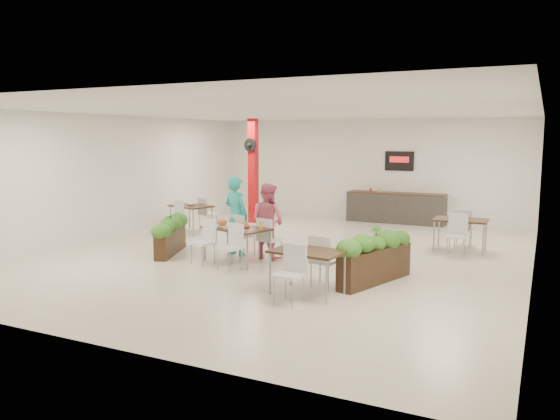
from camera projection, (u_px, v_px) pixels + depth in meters
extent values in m
plane|color=beige|center=(289.00, 254.00, 12.32)|extent=(12.00, 12.00, 0.00)
cube|color=white|center=(368.00, 170.00, 17.46)|extent=(10.00, 0.10, 3.20)
cube|color=white|center=(85.00, 220.00, 6.77)|extent=(10.00, 0.10, 3.20)
cube|color=white|center=(116.00, 177.00, 14.29)|extent=(0.10, 12.00, 3.20)
cube|color=white|center=(537.00, 194.00, 9.94)|extent=(0.10, 12.00, 3.20)
cube|color=white|center=(289.00, 111.00, 11.90)|extent=(10.00, 12.00, 0.04)
cube|color=#A80B0E|center=(253.00, 171.00, 16.80)|extent=(0.25, 0.25, 3.20)
cylinder|color=black|center=(250.00, 145.00, 16.54)|extent=(0.40, 0.06, 0.40)
sphere|color=black|center=(250.00, 145.00, 16.50)|extent=(0.12, 0.12, 0.12)
cube|color=#292724|center=(396.00, 208.00, 16.86)|extent=(3.00, 0.60, 0.90)
cube|color=black|center=(396.00, 193.00, 16.80)|extent=(3.00, 0.62, 0.04)
cube|color=black|center=(399.00, 161.00, 16.95)|extent=(0.90, 0.04, 0.60)
cube|color=red|center=(399.00, 159.00, 16.92)|extent=(0.60, 0.02, 0.18)
imported|color=brown|center=(371.00, 189.00, 17.13)|extent=(0.09, 0.09, 0.19)
imported|color=gold|center=(379.00, 189.00, 17.03)|extent=(0.13, 0.13, 0.17)
cube|color=black|center=(237.00, 228.00, 11.46)|extent=(1.56, 1.14, 0.04)
cylinder|color=gray|center=(205.00, 244.00, 11.67)|extent=(0.04, 0.04, 0.71)
cylinder|color=gray|center=(247.00, 252.00, 10.83)|extent=(0.04, 0.04, 0.71)
cylinder|color=gray|center=(228.00, 240.00, 12.18)|extent=(0.04, 0.04, 0.71)
cylinder|color=gray|center=(270.00, 247.00, 11.34)|extent=(0.04, 0.04, 0.71)
cube|color=white|center=(244.00, 235.00, 12.20)|extent=(0.52, 0.52, 0.05)
cube|color=white|center=(237.00, 225.00, 12.03)|extent=(0.42, 0.15, 0.45)
cylinder|color=gray|center=(254.00, 245.00, 12.25)|extent=(0.02, 0.02, 0.43)
cylinder|color=gray|center=(244.00, 244.00, 12.47)|extent=(0.02, 0.02, 0.43)
cylinder|color=gray|center=(244.00, 248.00, 12.00)|extent=(0.02, 0.02, 0.43)
cylinder|color=gray|center=(233.00, 246.00, 12.22)|extent=(0.02, 0.02, 0.43)
cube|color=white|center=(270.00, 240.00, 11.68)|extent=(0.52, 0.52, 0.05)
cube|color=white|center=(264.00, 229.00, 11.51)|extent=(0.42, 0.15, 0.45)
cylinder|color=gray|center=(281.00, 250.00, 11.73)|extent=(0.02, 0.02, 0.43)
cylinder|color=gray|center=(270.00, 248.00, 11.95)|extent=(0.02, 0.02, 0.43)
cylinder|color=gray|center=(271.00, 253.00, 11.47)|extent=(0.02, 0.02, 0.43)
cylinder|color=gray|center=(259.00, 251.00, 11.70)|extent=(0.02, 0.02, 0.43)
cube|color=white|center=(203.00, 243.00, 11.31)|extent=(0.52, 0.52, 0.05)
cube|color=white|center=(209.00, 230.00, 11.42)|extent=(0.42, 0.15, 0.45)
cylinder|color=gray|center=(191.00, 254.00, 11.32)|extent=(0.02, 0.02, 0.43)
cylinder|color=gray|center=(202.00, 257.00, 11.10)|extent=(0.02, 0.02, 0.43)
cylinder|color=gray|center=(204.00, 252.00, 11.58)|extent=(0.02, 0.02, 0.43)
cylinder|color=gray|center=(215.00, 254.00, 11.35)|extent=(0.02, 0.02, 0.43)
cube|color=white|center=(229.00, 248.00, 10.79)|extent=(0.52, 0.52, 0.05)
cube|color=white|center=(236.00, 234.00, 10.89)|extent=(0.42, 0.15, 0.45)
cylinder|color=gray|center=(217.00, 260.00, 10.80)|extent=(0.02, 0.02, 0.43)
cylinder|color=gray|center=(229.00, 262.00, 10.58)|extent=(0.02, 0.02, 0.43)
cylinder|color=gray|center=(230.00, 257.00, 11.05)|extent=(0.02, 0.02, 0.43)
cylinder|color=gray|center=(242.00, 259.00, 10.83)|extent=(0.02, 0.02, 0.43)
cube|color=white|center=(222.00, 226.00, 11.61)|extent=(0.37, 0.37, 0.01)
ellipsoid|color=#9C4927|center=(222.00, 222.00, 11.60)|extent=(0.22, 0.22, 0.13)
cube|color=white|center=(244.00, 227.00, 11.48)|extent=(0.32, 0.32, 0.01)
ellipsoid|color=orange|center=(244.00, 224.00, 11.47)|extent=(0.18, 0.18, 0.11)
cube|color=white|center=(246.00, 230.00, 11.10)|extent=(0.32, 0.32, 0.01)
ellipsoid|color=#471C0E|center=(246.00, 227.00, 11.10)|extent=(0.16, 0.16, 0.10)
cube|color=white|center=(229.00, 228.00, 11.35)|extent=(0.22, 0.22, 0.01)
ellipsoid|color=white|center=(229.00, 226.00, 11.35)|extent=(0.12, 0.12, 0.07)
cylinder|color=#FFAC1A|center=(261.00, 226.00, 11.20)|extent=(0.07, 0.07, 0.15)
imported|color=brown|center=(222.00, 222.00, 11.88)|extent=(0.12, 0.12, 0.10)
imported|color=#28AFA7|center=(236.00, 216.00, 12.19)|extent=(0.73, 0.58, 1.77)
imported|color=#E16482|center=(268.00, 221.00, 11.85)|extent=(0.93, 0.81, 1.64)
cube|color=black|center=(171.00, 242.00, 12.36)|extent=(0.83, 1.61, 0.54)
ellipsoid|color=#235919|center=(161.00, 230.00, 11.65)|extent=(0.40, 0.40, 0.32)
ellipsoid|color=#235919|center=(166.00, 227.00, 11.98)|extent=(0.40, 0.40, 0.32)
ellipsoid|color=#235919|center=(170.00, 225.00, 12.30)|extent=(0.40, 0.40, 0.32)
ellipsoid|color=#235919|center=(174.00, 223.00, 12.63)|extent=(0.40, 0.40, 0.32)
ellipsoid|color=#235919|center=(178.00, 221.00, 12.96)|extent=(0.40, 0.40, 0.32)
imported|color=#235919|center=(170.00, 223.00, 12.30)|extent=(0.32, 0.27, 0.35)
cube|color=black|center=(375.00, 266.00, 9.86)|extent=(0.88, 1.92, 0.64)
ellipsoid|color=#235919|center=(349.00, 248.00, 9.22)|extent=(0.40, 0.40, 0.32)
ellipsoid|color=#235919|center=(363.00, 245.00, 9.51)|extent=(0.40, 0.40, 0.32)
ellipsoid|color=#235919|center=(376.00, 242.00, 9.80)|extent=(0.40, 0.40, 0.32)
ellipsoid|color=#235919|center=(388.00, 239.00, 10.09)|extent=(0.40, 0.40, 0.32)
ellipsoid|color=#235919|center=(400.00, 236.00, 10.38)|extent=(0.40, 0.40, 0.32)
imported|color=#235919|center=(376.00, 237.00, 9.79)|extent=(0.23, 0.23, 0.41)
cube|color=black|center=(191.00, 206.00, 15.19)|extent=(1.33, 1.08, 0.04)
cylinder|color=gray|center=(171.00, 219.00, 15.36)|extent=(0.04, 0.04, 0.71)
cylinder|color=gray|center=(193.00, 223.00, 14.65)|extent=(0.04, 0.04, 0.71)
cylinder|color=gray|center=(189.00, 216.00, 15.82)|extent=(0.04, 0.04, 0.71)
cylinder|color=gray|center=(212.00, 220.00, 15.12)|extent=(0.04, 0.04, 0.71)
cube|color=white|center=(208.00, 214.00, 15.65)|extent=(0.53, 0.53, 0.05)
cube|color=white|center=(203.00, 206.00, 15.49)|extent=(0.41, 0.17, 0.45)
cylinder|color=gray|center=(217.00, 222.00, 15.69)|extent=(0.02, 0.02, 0.43)
cylinder|color=gray|center=(209.00, 221.00, 15.92)|extent=(0.02, 0.02, 0.43)
cylinder|color=gray|center=(207.00, 223.00, 15.45)|extent=(0.02, 0.02, 0.43)
cylinder|color=gray|center=(200.00, 222.00, 15.68)|extent=(0.02, 0.02, 0.43)
cube|color=white|center=(173.00, 218.00, 14.79)|extent=(0.53, 0.53, 0.05)
cube|color=white|center=(179.00, 208.00, 14.90)|extent=(0.41, 0.17, 0.45)
cylinder|color=gray|center=(165.00, 227.00, 14.82)|extent=(0.02, 0.02, 0.43)
cylinder|color=gray|center=(172.00, 228.00, 14.59)|extent=(0.02, 0.02, 0.43)
cylinder|color=gray|center=(175.00, 225.00, 15.06)|extent=(0.02, 0.02, 0.43)
cylinder|color=gray|center=(182.00, 227.00, 14.83)|extent=(0.02, 0.02, 0.43)
imported|color=white|center=(191.00, 204.00, 15.18)|extent=(0.22, 0.22, 0.05)
cube|color=black|center=(461.00, 220.00, 12.62)|extent=(1.20, 0.81, 0.04)
cylinder|color=gray|center=(434.00, 236.00, 12.59)|extent=(0.04, 0.04, 0.71)
cylinder|color=gray|center=(483.00, 240.00, 12.13)|extent=(0.04, 0.04, 0.71)
cylinder|color=gray|center=(439.00, 232.00, 13.20)|extent=(0.04, 0.04, 0.71)
cylinder|color=gray|center=(486.00, 235.00, 12.74)|extent=(0.04, 0.04, 0.71)
cube|color=white|center=(463.00, 228.00, 13.19)|extent=(0.42, 0.42, 0.05)
cube|color=white|center=(463.00, 219.00, 12.99)|extent=(0.42, 0.04, 0.45)
cylinder|color=gray|center=(471.00, 237.00, 13.30)|extent=(0.02, 0.02, 0.43)
cylinder|color=gray|center=(457.00, 236.00, 13.45)|extent=(0.02, 0.02, 0.43)
cylinder|color=gray|center=(470.00, 239.00, 13.00)|extent=(0.02, 0.02, 0.43)
cylinder|color=gray|center=(455.00, 238.00, 13.14)|extent=(0.02, 0.02, 0.43)
cube|color=white|center=(457.00, 236.00, 12.12)|extent=(0.42, 0.42, 0.05)
cube|color=white|center=(458.00, 224.00, 12.25)|extent=(0.42, 0.04, 0.45)
cylinder|color=gray|center=(447.00, 247.00, 12.07)|extent=(0.02, 0.02, 0.43)
cylinder|color=gray|center=(463.00, 248.00, 11.92)|extent=(0.02, 0.02, 0.43)
cylinder|color=gray|center=(449.00, 244.00, 12.37)|extent=(0.02, 0.02, 0.43)
cylinder|color=gray|center=(465.00, 246.00, 12.23)|extent=(0.02, 0.02, 0.43)
imported|color=white|center=(461.00, 218.00, 12.61)|extent=(0.22, 0.22, 0.05)
cube|color=black|center=(308.00, 252.00, 9.10)|extent=(1.26, 0.91, 0.04)
cylinder|color=gray|center=(270.00, 273.00, 9.15)|extent=(0.04, 0.04, 0.71)
cylinder|color=gray|center=(327.00, 282.00, 8.58)|extent=(0.04, 0.04, 0.71)
cylinder|color=gray|center=(291.00, 266.00, 9.71)|extent=(0.04, 0.04, 0.71)
cylinder|color=gray|center=(345.00, 273.00, 9.15)|extent=(0.04, 0.04, 0.71)
cube|color=white|center=(324.00, 261.00, 9.64)|extent=(0.46, 0.46, 0.05)
cube|color=white|center=(319.00, 249.00, 9.45)|extent=(0.42, 0.08, 0.45)
cylinder|color=gray|center=(337.00, 273.00, 9.72)|extent=(0.02, 0.02, 0.43)
cylinder|color=gray|center=(320.00, 271.00, 9.90)|extent=(0.02, 0.02, 0.43)
cylinder|color=gray|center=(328.00, 277.00, 9.44)|extent=(0.02, 0.02, 0.43)
cylinder|color=gray|center=(311.00, 275.00, 9.62)|extent=(0.02, 0.02, 0.43)
cube|color=white|center=(289.00, 276.00, 8.63)|extent=(0.46, 0.46, 0.05)
cube|color=white|center=(295.00, 258.00, 8.76)|extent=(0.42, 0.08, 0.45)
cylinder|color=gray|center=(274.00, 291.00, 8.61)|extent=(0.02, 0.02, 0.43)
cylinder|color=gray|center=(293.00, 294.00, 8.43)|extent=(0.02, 0.02, 0.43)
cylinder|color=gray|center=(285.00, 286.00, 8.89)|extent=(0.02, 0.02, 0.43)
cylinder|color=gray|center=(304.00, 289.00, 8.71)|extent=(0.02, 0.02, 0.43)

